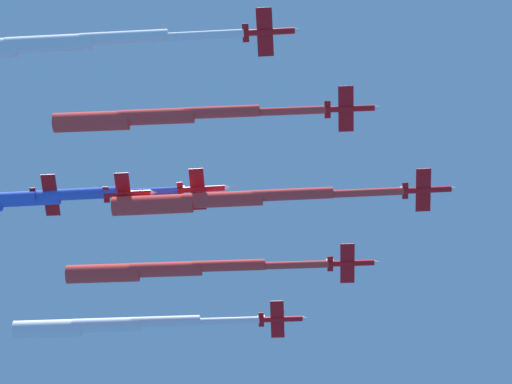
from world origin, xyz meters
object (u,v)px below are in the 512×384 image
(jet_starboard_inner, at_px, (157,117))
(jet_port_mid, at_px, (106,325))
(jet_port_inner, at_px, (165,270))
(jet_starboard_mid, at_px, (48,44))
(jet_lead, at_px, (221,200))
(jet_port_outer, at_px, (26,199))

(jet_starboard_inner, relative_size, jet_port_mid, 0.98)
(jet_port_inner, relative_size, jet_starboard_mid, 0.95)
(jet_lead, xyz_separation_m, jet_starboard_inner, (8.58, -16.77, 3.28))
(jet_starboard_inner, distance_m, jet_port_outer, 30.34)
(jet_port_inner, xyz_separation_m, jet_starboard_inner, (27.04, -13.63, 3.32))
(jet_lead, bearing_deg, jet_port_inner, -170.33)
(jet_port_inner, bearing_deg, jet_port_mid, -166.78)
(jet_lead, xyz_separation_m, jet_port_inner, (-18.46, -3.14, -0.04))
(jet_starboard_inner, bearing_deg, jet_lead, 117.10)
(jet_port_mid, bearing_deg, jet_starboard_mid, -30.81)
(jet_starboard_inner, bearing_deg, jet_port_outer, -149.88)
(jet_starboard_inner, relative_size, jet_starboard_mid, 0.93)
(jet_port_outer, bearing_deg, jet_port_mid, 130.56)
(jet_port_mid, bearing_deg, jet_lead, 11.52)
(jet_lead, relative_size, jet_port_inner, 1.05)
(jet_lead, bearing_deg, jet_starboard_inner, -62.90)
(jet_port_inner, xyz_separation_m, jet_port_mid, (-19.89, -4.67, 3.66))
(jet_port_inner, bearing_deg, jet_starboard_mid, -48.06)
(jet_lead, height_order, jet_port_outer, jet_port_outer)
(jet_starboard_mid, distance_m, jet_port_outer, 31.95)
(jet_lead, height_order, jet_starboard_inner, jet_starboard_inner)
(jet_lead, relative_size, jet_starboard_inner, 1.07)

